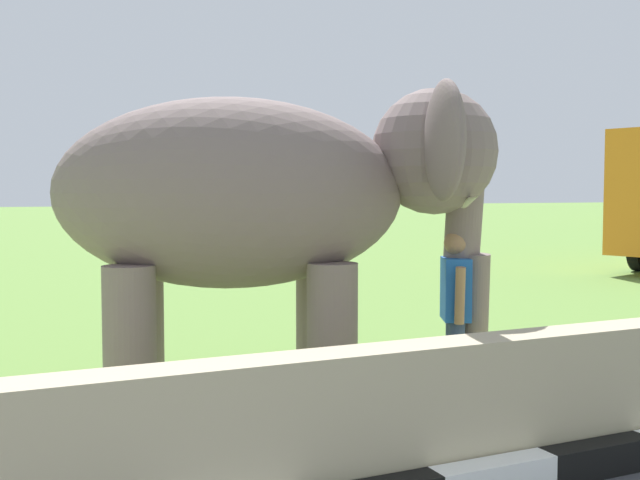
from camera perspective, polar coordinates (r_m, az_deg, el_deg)
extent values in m
cube|color=white|center=(5.44, 12.71, -16.86)|extent=(0.90, 0.20, 0.24)
cube|color=black|center=(6.01, 19.78, -15.00)|extent=(0.90, 0.20, 0.24)
cube|color=tan|center=(5.14, 3.37, -13.52)|extent=(28.00, 0.36, 1.00)
cylinder|color=slate|center=(7.56, -0.10, -6.40)|extent=(0.44, 0.44, 1.41)
cylinder|color=slate|center=(6.68, 0.91, -7.72)|extent=(0.44, 0.44, 1.41)
cylinder|color=slate|center=(7.53, -13.12, -6.53)|extent=(0.44, 0.44, 1.41)
cylinder|color=slate|center=(6.65, -13.87, -7.88)|extent=(0.44, 0.44, 1.41)
ellipsoid|color=slate|center=(6.93, -6.61, 3.46)|extent=(3.43, 2.45, 1.70)
sphere|color=slate|center=(7.22, 8.46, 6.48)|extent=(1.16, 1.16, 1.16)
ellipsoid|color=#D84C8C|center=(7.31, 10.68, 7.60)|extent=(0.53, 0.72, 0.44)
ellipsoid|color=slate|center=(7.94, 5.89, 6.60)|extent=(0.50, 0.93, 1.00)
ellipsoid|color=slate|center=(6.43, 9.16, 7.28)|extent=(0.50, 0.93, 1.00)
cylinder|color=slate|center=(7.30, 10.61, 2.11)|extent=(0.47, 0.57, 0.99)
cylinder|color=slate|center=(7.40, 11.40, -4.10)|extent=(0.34, 0.37, 0.81)
cone|color=beige|center=(7.55, 9.54, 2.93)|extent=(0.30, 0.58, 0.22)
cone|color=beige|center=(7.01, 10.89, 2.87)|extent=(0.30, 0.58, 0.22)
cylinder|color=navy|center=(7.52, 9.82, -8.78)|extent=(0.15, 0.15, 0.82)
cylinder|color=navy|center=(7.33, 10.05, -9.11)|extent=(0.15, 0.15, 0.82)
cube|color=#1E59B2|center=(7.31, 10.00, -3.57)|extent=(0.39, 0.46, 0.58)
cylinder|color=#9E7251|center=(7.56, 9.70, -3.55)|extent=(0.13, 0.14, 0.52)
cylinder|color=#9E7251|center=(7.05, 10.30, -4.07)|extent=(0.15, 0.17, 0.53)
sphere|color=#9E7251|center=(7.26, 10.03, -0.20)|extent=(0.23, 0.23, 0.23)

